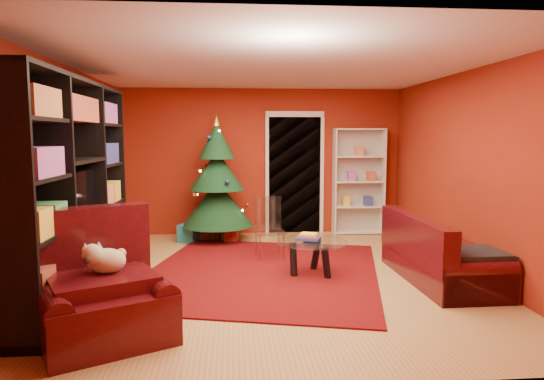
{
  "coord_description": "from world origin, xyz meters",
  "views": [
    {
      "loc": [
        -0.52,
        -5.95,
        1.76
      ],
      "look_at": [
        0.0,
        0.4,
        1.05
      ],
      "focal_mm": 32.0,
      "sensor_mm": 36.0,
      "label": 1
    }
  ],
  "objects": [
    {
      "name": "floor",
      "position": [
        0.0,
        0.0,
        -0.03
      ],
      "size": [
        5.0,
        5.5,
        0.05
      ],
      "primitive_type": "cube",
      "color": "#AC8146",
      "rests_on": "ground"
    },
    {
      "name": "ceiling",
      "position": [
        0.0,
        0.0,
        2.62
      ],
      "size": [
        5.0,
        5.5,
        0.05
      ],
      "primitive_type": "cube",
      "color": "silver",
      "rests_on": "wall_back"
    },
    {
      "name": "wall_back",
      "position": [
        0.0,
        2.77,
        1.3
      ],
      "size": [
        5.0,
        0.05,
        2.6
      ],
      "primitive_type": "cube",
      "color": "maroon",
      "rests_on": "ground"
    },
    {
      "name": "wall_left",
      "position": [
        -2.52,
        0.0,
        1.3
      ],
      "size": [
        0.05,
        5.5,
        2.6
      ],
      "primitive_type": "cube",
      "color": "maroon",
      "rests_on": "ground"
    },
    {
      "name": "wall_right",
      "position": [
        2.52,
        0.0,
        1.3
      ],
      "size": [
        0.05,
        5.5,
        2.6
      ],
      "primitive_type": "cube",
      "color": "maroon",
      "rests_on": "ground"
    },
    {
      "name": "doorway",
      "position": [
        0.6,
        2.73,
        1.05
      ],
      "size": [
        1.06,
        0.6,
        2.16
      ],
      "primitive_type": null,
      "color": "black",
      "rests_on": "floor"
    },
    {
      "name": "rug",
      "position": [
        -0.15,
        0.16,
        0.01
      ],
      "size": [
        3.65,
        4.01,
        0.02
      ],
      "primitive_type": "cube",
      "rotation": [
        0.0,
        0.0,
        -0.24
      ],
      "color": "#5E090B",
      "rests_on": "floor"
    },
    {
      "name": "media_unit",
      "position": [
        -2.27,
        -0.54,
        1.18
      ],
      "size": [
        0.5,
        3.09,
        2.37
      ],
      "primitive_type": null,
      "rotation": [
        0.0,
        0.0,
        -0.01
      ],
      "color": "black",
      "rests_on": "floor"
    },
    {
      "name": "christmas_tree",
      "position": [
        -0.78,
        2.15,
        1.03
      ],
      "size": [
        1.33,
        1.33,
        2.13
      ],
      "primitive_type": null,
      "rotation": [
        0.0,
        0.0,
        -0.12
      ],
      "color": "black",
      "rests_on": "floor"
    },
    {
      "name": "gift_box_teal",
      "position": [
        -1.26,
        2.12,
        0.15
      ],
      "size": [
        0.38,
        0.38,
        0.29
      ],
      "primitive_type": "cube",
      "rotation": [
        0.0,
        0.0,
        -0.37
      ],
      "color": "teal",
      "rests_on": "floor"
    },
    {
      "name": "gift_box_red",
      "position": [
        -0.55,
        2.04,
        0.1
      ],
      "size": [
        0.25,
        0.25,
        0.21
      ],
      "primitive_type": "cube",
      "rotation": [
        0.0,
        0.0,
        -0.21
      ],
      "color": "maroon",
      "rests_on": "floor"
    },
    {
      "name": "white_bookshelf",
      "position": [
        1.74,
        2.57,
        0.95
      ],
      "size": [
        0.91,
        0.34,
        1.94
      ],
      "primitive_type": null,
      "rotation": [
        0.0,
        0.0,
        -0.02
      ],
      "color": "white",
      "rests_on": "floor"
    },
    {
      "name": "armchair",
      "position": [
        -1.65,
        -1.75,
        0.45
      ],
      "size": [
        1.55,
        1.55,
        0.9
      ],
      "primitive_type": null,
      "rotation": [
        0.0,
        0.0,
        0.48
      ],
      "color": "#34080C",
      "rests_on": "rug"
    },
    {
      "name": "dog",
      "position": [
        -1.63,
        -1.69,
        0.67
      ],
      "size": [
        0.49,
        0.45,
        0.29
      ],
      "primitive_type": null,
      "rotation": [
        0.0,
        0.0,
        0.48
      ],
      "color": "beige",
      "rests_on": "armchair"
    },
    {
      "name": "sofa",
      "position": [
        2.02,
        -0.35,
        0.41
      ],
      "size": [
        0.9,
        1.92,
        0.82
      ],
      "primitive_type": null,
      "rotation": [
        0.0,
        0.0,
        1.59
      ],
      "color": "#34080C",
      "rests_on": "rug"
    },
    {
      "name": "coffee_table",
      "position": [
        0.47,
        -0.02,
        0.23
      ],
      "size": [
        1.15,
        1.15,
        0.55
      ],
      "primitive_type": null,
      "rotation": [
        0.0,
        0.0,
        -0.4
      ],
      "color": "gray",
      "rests_on": "rug"
    },
    {
      "name": "acrylic_chair",
      "position": [
        -0.0,
        0.82,
        0.4
      ],
      "size": [
        0.46,
        0.5,
        0.81
      ],
      "primitive_type": null,
      "rotation": [
        0.0,
        0.0,
        0.12
      ],
      "color": "#66605B",
      "rests_on": "rug"
    }
  ]
}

